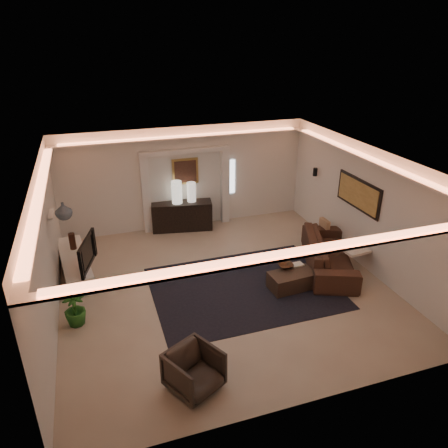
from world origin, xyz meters
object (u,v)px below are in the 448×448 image
object	(u,v)px
sofa	(329,253)
armchair	(194,371)
coffee_table	(292,280)
console	(182,216)

from	to	relation	value
sofa	armchair	xyz separation A→B (m)	(-4.02, -2.69, -0.02)
coffee_table	armchair	distance (m)	3.50
sofa	coffee_table	world-z (taller)	sofa
console	coffee_table	size ratio (longest dim) A/B	1.70
armchair	coffee_table	bearing A→B (deg)	9.32
coffee_table	sofa	bearing A→B (deg)	20.34
console	armchair	xyz separation A→B (m)	(-1.17, -5.91, -0.05)
sofa	coffee_table	size ratio (longest dim) A/B	2.56
sofa	coffee_table	xyz separation A→B (m)	(-1.25, -0.57, -0.17)
console	coffee_table	distance (m)	4.12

